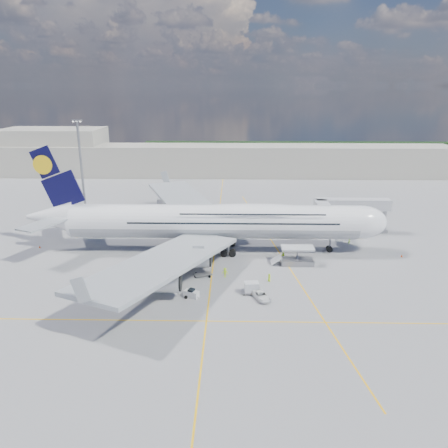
{
  "coord_description": "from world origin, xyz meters",
  "views": [
    {
      "loc": [
        3.97,
        -79.33,
        34.5
      ],
      "look_at": [
        2.11,
        8.0,
        6.82
      ],
      "focal_mm": 35.0,
      "sensor_mm": 36.0,
      "label": 1
    }
  ],
  "objects_px": {
    "crew_wing": "(181,274)",
    "cone_wing_left_outer": "(165,213)",
    "catering_truck_inner": "(191,221)",
    "cone_nose": "(402,256)",
    "service_van": "(261,296)",
    "cargo_loader": "(296,258)",
    "crew_van": "(269,278)",
    "cone_tail": "(40,247)",
    "light_mast": "(81,163)",
    "crew_loader": "(283,256)",
    "cone_wing_left_inner": "(188,222)",
    "baggage_tug": "(191,294)",
    "dolly_back": "(137,273)",
    "crew_nose": "(349,241)",
    "dolly_nose_far": "(251,288)",
    "cone_wing_right_outer": "(142,293)",
    "dolly_row_a": "(161,266)",
    "airliner": "(216,221)",
    "dolly_nose_near": "(203,274)",
    "jet_bridge": "(342,208)",
    "catering_truck_outer": "(169,206)",
    "dolly_row_c": "(165,283)",
    "crew_tug": "(225,273)",
    "cone_wing_right_inner": "(158,279)"
  },
  "relations": [
    {
      "from": "light_mast",
      "to": "service_van",
      "type": "xyz_separation_m",
      "value": [
        48.85,
        -57.56,
        -12.56
      ]
    },
    {
      "from": "crew_wing",
      "to": "cone_wing_left_outer",
      "type": "height_order",
      "value": "crew_wing"
    },
    {
      "from": "crew_loader",
      "to": "cone_wing_right_inner",
      "type": "relative_size",
      "value": 3.19
    },
    {
      "from": "catering_truck_inner",
      "to": "cone_nose",
      "type": "height_order",
      "value": "catering_truck_inner"
    },
    {
      "from": "dolly_row_a",
      "to": "dolly_back",
      "type": "height_order",
      "value": "dolly_back"
    },
    {
      "from": "crew_nose",
      "to": "crew_van",
      "type": "distance_m",
      "value": 28.51
    },
    {
      "from": "baggage_tug",
      "to": "crew_van",
      "type": "height_order",
      "value": "baggage_tug"
    },
    {
      "from": "dolly_back",
      "to": "crew_nose",
      "type": "xyz_separation_m",
      "value": [
        44.93,
        18.0,
        0.41
      ]
    },
    {
      "from": "light_mast",
      "to": "crew_tug",
      "type": "height_order",
      "value": "light_mast"
    },
    {
      "from": "dolly_row_c",
      "to": "cone_tail",
      "type": "xyz_separation_m",
      "value": [
        -30.77,
        17.92,
        -0.02
      ]
    },
    {
      "from": "dolly_nose_near",
      "to": "cone_tail",
      "type": "distance_m",
      "value": 40.08
    },
    {
      "from": "cargo_loader",
      "to": "cone_wing_right_outer",
      "type": "bearing_deg",
      "value": -153.76
    },
    {
      "from": "crew_nose",
      "to": "crew_loader",
      "type": "distance_m",
      "value": 18.83
    },
    {
      "from": "catering_truck_inner",
      "to": "cone_wing_left_inner",
      "type": "distance_m",
      "value": 5.36
    },
    {
      "from": "airliner",
      "to": "light_mast",
      "type": "bearing_deg",
      "value": 139.0
    },
    {
      "from": "dolly_nose_near",
      "to": "cone_wing_left_inner",
      "type": "height_order",
      "value": "cone_wing_left_inner"
    },
    {
      "from": "airliner",
      "to": "dolly_nose_near",
      "type": "bearing_deg",
      "value": -98.2
    },
    {
      "from": "cone_tail",
      "to": "service_van",
      "type": "bearing_deg",
      "value": -26.08
    },
    {
      "from": "cargo_loader",
      "to": "crew_van",
      "type": "xyz_separation_m",
      "value": [
        -6.07,
        -8.36,
        -0.48
      ]
    },
    {
      "from": "catering_truck_inner",
      "to": "crew_van",
      "type": "height_order",
      "value": "catering_truck_inner"
    },
    {
      "from": "airliner",
      "to": "catering_truck_inner",
      "type": "xyz_separation_m",
      "value": [
        -6.86,
        15.38,
        -4.86
      ]
    },
    {
      "from": "catering_truck_outer",
      "to": "crew_tug",
      "type": "height_order",
      "value": "catering_truck_outer"
    },
    {
      "from": "catering_truck_outer",
      "to": "service_van",
      "type": "bearing_deg",
      "value": -57.34
    },
    {
      "from": "baggage_tug",
      "to": "crew_nose",
      "type": "relative_size",
      "value": 1.84
    },
    {
      "from": "dolly_row_a",
      "to": "baggage_tug",
      "type": "xyz_separation_m",
      "value": [
        7.26,
        -13.04,
        0.41
      ]
    },
    {
      "from": "crew_nose",
      "to": "cone_tail",
      "type": "relative_size",
      "value": 2.68
    },
    {
      "from": "service_van",
      "to": "cone_nose",
      "type": "distance_m",
      "value": 36.64
    },
    {
      "from": "crew_van",
      "to": "baggage_tug",
      "type": "bearing_deg",
      "value": 92.02
    },
    {
      "from": "cargo_loader",
      "to": "dolly_nose_far",
      "type": "bearing_deg",
      "value": -125.49
    },
    {
      "from": "crew_loader",
      "to": "cone_wing_left_outer",
      "type": "xyz_separation_m",
      "value": [
        -29.78,
        33.19,
        -0.53
      ]
    },
    {
      "from": "light_mast",
      "to": "dolly_nose_far",
      "type": "relative_size",
      "value": 7.24
    },
    {
      "from": "catering_truck_inner",
      "to": "cone_wing_left_inner",
      "type": "relative_size",
      "value": 11.88
    },
    {
      "from": "cone_nose",
      "to": "dolly_row_a",
      "type": "bearing_deg",
      "value": -172.74
    },
    {
      "from": "light_mast",
      "to": "dolly_row_c",
      "type": "bearing_deg",
      "value": -58.66
    },
    {
      "from": "dolly_nose_far",
      "to": "cone_wing_right_outer",
      "type": "height_order",
      "value": "dolly_nose_far"
    },
    {
      "from": "dolly_row_a",
      "to": "crew_nose",
      "type": "distance_m",
      "value": 43.26
    },
    {
      "from": "jet_bridge",
      "to": "catering_truck_inner",
      "type": "bearing_deg",
      "value": 173.05
    },
    {
      "from": "jet_bridge",
      "to": "cone_wing_left_inner",
      "type": "xyz_separation_m",
      "value": [
        -37.61,
        9.38,
        -6.55
      ]
    },
    {
      "from": "dolly_back",
      "to": "crew_nose",
      "type": "relative_size",
      "value": 2.21
    },
    {
      "from": "service_van",
      "to": "crew_loader",
      "type": "height_order",
      "value": "crew_loader"
    },
    {
      "from": "airliner",
      "to": "cone_nose",
      "type": "relative_size",
      "value": 141.47
    },
    {
      "from": "catering_truck_outer",
      "to": "airliner",
      "type": "bearing_deg",
      "value": -55.33
    },
    {
      "from": "dolly_row_a",
      "to": "catering_truck_inner",
      "type": "bearing_deg",
      "value": 70.35
    },
    {
      "from": "dolly_back",
      "to": "catering_truck_outer",
      "type": "bearing_deg",
      "value": 78.68
    },
    {
      "from": "baggage_tug",
      "to": "cone_wing_left_outer",
      "type": "xyz_separation_m",
      "value": [
        -12.28,
        50.65,
        -0.45
      ]
    },
    {
      "from": "crew_van",
      "to": "crew_tug",
      "type": "height_order",
      "value": "crew_tug"
    },
    {
      "from": "cone_nose",
      "to": "cone_wing_right_inner",
      "type": "height_order",
      "value": "cone_nose"
    },
    {
      "from": "dolly_nose_far",
      "to": "crew_nose",
      "type": "distance_m",
      "value": 34.56
    },
    {
      "from": "service_van",
      "to": "crew_tug",
      "type": "distance_m",
      "value": 10.81
    },
    {
      "from": "crew_tug",
      "to": "cone_wing_left_outer",
      "type": "relative_size",
      "value": 3.64
    }
  ]
}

